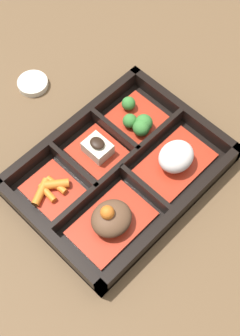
% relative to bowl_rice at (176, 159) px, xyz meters
% --- Properties ---
extents(ground_plane, '(3.00, 3.00, 0.00)m').
position_rel_bowl_rice_xyz_m(ground_plane, '(0.07, -0.05, -0.03)').
color(ground_plane, brown).
extents(bento_base, '(0.33, 0.24, 0.01)m').
position_rel_bowl_rice_xyz_m(bento_base, '(0.07, -0.05, -0.02)').
color(bento_base, black).
rests_on(bento_base, ground_plane).
extents(bento_rim, '(0.33, 0.24, 0.04)m').
position_rel_bowl_rice_xyz_m(bento_rim, '(0.07, -0.06, -0.01)').
color(bento_rim, black).
rests_on(bento_rim, ground_plane).
extents(bowl_rice, '(0.13, 0.08, 0.05)m').
position_rel_bowl_rice_xyz_m(bowl_rice, '(0.00, 0.00, 0.00)').
color(bowl_rice, '#B22D19').
rests_on(bowl_rice, bento_base).
extents(bowl_stew, '(0.13, 0.08, 0.05)m').
position_rel_bowl_rice_xyz_m(bowl_stew, '(0.15, -0.00, -0.00)').
color(bowl_stew, '#B22D19').
rests_on(bowl_stew, bento_base).
extents(bowl_greens, '(0.08, 0.09, 0.03)m').
position_rel_bowl_rice_xyz_m(bowl_greens, '(-0.01, -0.10, -0.01)').
color(bowl_greens, '#B22D19').
rests_on(bowl_greens, bento_base).
extents(bowl_tofu, '(0.07, 0.09, 0.04)m').
position_rel_bowl_rice_xyz_m(bowl_tofu, '(0.08, -0.11, -0.01)').
color(bowl_tofu, '#B22D19').
rests_on(bowl_tofu, bento_base).
extents(bowl_carrots, '(0.08, 0.09, 0.02)m').
position_rel_bowl_rice_xyz_m(bowl_carrots, '(0.17, -0.11, -0.01)').
color(bowl_carrots, '#B22D19').
rests_on(bowl_carrots, bento_base).
extents(sauce_dish, '(0.06, 0.06, 0.01)m').
position_rel_bowl_rice_xyz_m(sauce_dish, '(0.05, -0.30, -0.02)').
color(sauce_dish, beige).
rests_on(sauce_dish, ground_plane).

